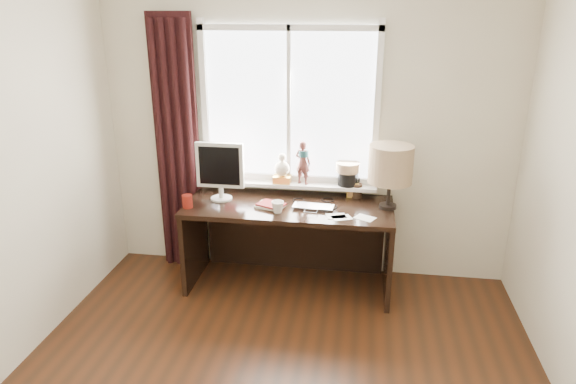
% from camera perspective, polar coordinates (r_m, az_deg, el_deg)
% --- Properties ---
extents(wall_back, '(3.50, 0.00, 2.60)m').
position_cam_1_polar(wall_back, '(4.38, 2.12, 6.97)').
color(wall_back, '#C3B59C').
rests_on(wall_back, ground).
extents(laptop, '(0.34, 0.23, 0.03)m').
position_cam_1_polar(laptop, '(4.13, 2.88, -1.66)').
color(laptop, silver).
rests_on(laptop, desk).
extents(mug, '(0.14, 0.14, 0.10)m').
position_cam_1_polar(mug, '(4.03, -1.16, -1.64)').
color(mug, white).
rests_on(mug, desk).
extents(red_cup, '(0.08, 0.08, 0.11)m').
position_cam_1_polar(red_cup, '(4.21, -11.11, -1.02)').
color(red_cup, maroon).
rests_on(red_cup, desk).
extents(window, '(1.52, 0.20, 1.40)m').
position_cam_1_polar(window, '(4.35, 0.17, 6.93)').
color(window, white).
rests_on(window, ground).
extents(curtain, '(0.38, 0.09, 2.25)m').
position_cam_1_polar(curtain, '(4.60, -12.23, 4.79)').
color(curtain, black).
rests_on(curtain, floor).
extents(desk, '(1.70, 0.70, 0.75)m').
position_cam_1_polar(desk, '(4.39, 0.28, -3.93)').
color(desk, black).
rests_on(desk, floor).
extents(monitor, '(0.40, 0.18, 0.49)m').
position_cam_1_polar(monitor, '(4.27, -7.56, 2.68)').
color(monitor, beige).
rests_on(monitor, desk).
extents(notebook_stack, '(0.26, 0.22, 0.03)m').
position_cam_1_polar(notebook_stack, '(4.16, -1.95, -1.47)').
color(notebook_stack, beige).
rests_on(notebook_stack, desk).
extents(brush_holder, '(0.09, 0.09, 0.25)m').
position_cam_1_polar(brush_holder, '(4.39, 7.64, 0.17)').
color(brush_holder, black).
rests_on(brush_holder, desk).
extents(icon_frame, '(0.10, 0.02, 0.13)m').
position_cam_1_polar(icon_frame, '(4.37, 7.20, 0.15)').
color(icon_frame, gold).
rests_on(icon_frame, desk).
extents(table_lamp, '(0.35, 0.35, 0.52)m').
position_cam_1_polar(table_lamp, '(4.10, 11.34, 2.98)').
color(table_lamp, black).
rests_on(table_lamp, desk).
extents(loose_papers, '(0.40, 0.19, 0.00)m').
position_cam_1_polar(loose_papers, '(3.99, 6.63, -2.80)').
color(loose_papers, white).
rests_on(loose_papers, desk).
extents(desk_cables, '(0.40, 0.30, 0.01)m').
position_cam_1_polar(desk_cables, '(4.24, 3.66, -1.23)').
color(desk_cables, black).
rests_on(desk_cables, desk).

